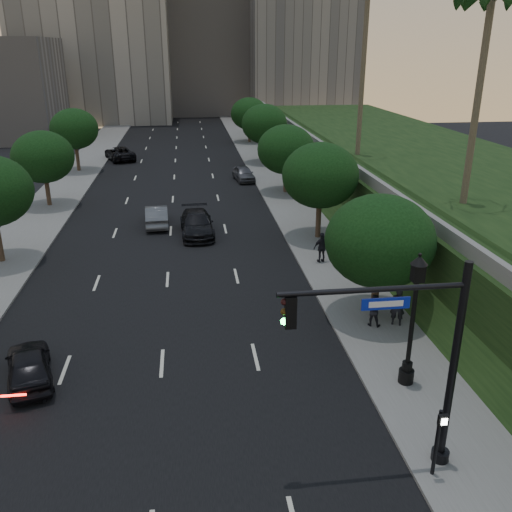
{
  "coord_description": "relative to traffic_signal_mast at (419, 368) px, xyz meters",
  "views": [
    {
      "loc": [
        1.47,
        -15.17,
        12.5
      ],
      "look_at": [
        4.39,
        7.86,
        3.6
      ],
      "focal_mm": 38.0,
      "sensor_mm": 36.0,
      "label": 1
    }
  ],
  "objects": [
    {
      "name": "street_lamp",
      "position": [
        1.66,
        4.3,
        -1.04
      ],
      "size": [
        0.64,
        0.64,
        5.62
      ],
      "color": "black",
      "rests_on": "ground"
    },
    {
      "name": "office_block_left",
      "position": [
        -21.99,
        94.1,
        12.33
      ],
      "size": [
        26.0,
        20.0,
        32.0
      ],
      "primitive_type": "cube",
      "color": "gray",
      "rests_on": "ground"
    },
    {
      "name": "pedestrian_a",
      "position": [
        3.02,
        8.96,
        -2.57
      ],
      "size": [
        0.82,
        0.69,
        1.91
      ],
      "primitive_type": "imported",
      "rotation": [
        0.0,
        0.0,
        2.76
      ],
      "color": "black",
      "rests_on": "sidewalk_right"
    },
    {
      "name": "sidewalk_left",
      "position": [
        -18.24,
        32.1,
        -3.6
      ],
      "size": [
        4.5,
        140.0,
        0.15
      ],
      "primitive_type": "cube",
      "color": "slate",
      "rests_on": "ground"
    },
    {
      "name": "pedestrian_c",
      "position": [
        1.42,
        17.38,
        -2.58
      ],
      "size": [
        1.18,
        0.67,
        1.89
      ],
      "primitive_type": "imported",
      "rotation": [
        0.0,
        0.0,
        3.34
      ],
      "color": "black",
      "rests_on": "sidewalk_right"
    },
    {
      "name": "tree_right_e",
      "position": [
        2.31,
        64.1,
        0.35
      ],
      "size": [
        5.2,
        5.2,
        6.24
      ],
      "color": "#38281C",
      "rests_on": "ground"
    },
    {
      "name": "embankment",
      "position": [
        14.01,
        30.1,
        -1.67
      ],
      "size": [
        18.0,
        90.0,
        4.0
      ],
      "primitive_type": "cube",
      "color": "black",
      "rests_on": "ground"
    },
    {
      "name": "sedan_far_left",
      "position": [
        -14.56,
        53.29,
        -2.86
      ],
      "size": [
        4.51,
        6.39,
        1.62
      ],
      "primitive_type": "imported",
      "rotation": [
        0.0,
        0.0,
        3.49
      ],
      "color": "black",
      "rests_on": "ground"
    },
    {
      "name": "pedestrian_b",
      "position": [
        1.88,
        9.03,
        -2.72
      ],
      "size": [
        0.97,
        0.89,
        1.6
      ],
      "primitive_type": "imported",
      "rotation": [
        0.0,
        0.0,
        2.68
      ],
      "color": "black",
      "rests_on": "sidewalk_right"
    },
    {
      "name": "sedan_near_right",
      "position": [
        -6.08,
        24.1,
        -2.86
      ],
      "size": [
        2.48,
        5.66,
        1.62
      ],
      "primitive_type": "imported",
      "rotation": [
        0.0,
        0.0,
        0.04
      ],
      "color": "black",
      "rests_on": "ground"
    },
    {
      "name": "sedan_far_right",
      "position": [
        -0.99,
        40.57,
        -2.94
      ],
      "size": [
        2.26,
        4.48,
        1.46
      ],
      "primitive_type": "imported",
      "rotation": [
        0.0,
        0.0,
        0.13
      ],
      "color": "#4C4D52",
      "rests_on": "ground"
    },
    {
      "name": "tree_right_a",
      "position": [
        2.31,
        10.1,
        0.35
      ],
      "size": [
        5.2,
        5.2,
        6.24
      ],
      "color": "#38281C",
      "rests_on": "ground"
    },
    {
      "name": "traffic_signal_mast",
      "position": [
        0.0,
        0.0,
        0.0
      ],
      "size": [
        5.68,
        0.56,
        7.0
      ],
      "color": "black",
      "rests_on": "ground"
    },
    {
      "name": "parapet_wall",
      "position": [
        5.51,
        30.1,
        0.68
      ],
      "size": [
        0.35,
        90.0,
        0.7
      ],
      "primitive_type": "cube",
      "color": "slate",
      "rests_on": "embankment"
    },
    {
      "name": "office_block_mid",
      "position": [
        -1.99,
        104.1,
        9.33
      ],
      "size": [
        22.0,
        18.0,
        26.0
      ],
      "primitive_type": "cube",
      "color": "gray",
      "rests_on": "ground"
    },
    {
      "name": "tree_left_c",
      "position": [
        -18.29,
        33.1,
        0.53
      ],
      "size": [
        5.0,
        5.0,
        6.34
      ],
      "color": "#38281C",
      "rests_on": "ground"
    },
    {
      "name": "road_surface",
      "position": [
        -7.99,
        32.1,
        -3.66
      ],
      "size": [
        16.0,
        140.0,
        0.02
      ],
      "primitive_type": "cube",
      "color": "black",
      "rests_on": "ground"
    },
    {
      "name": "tree_right_d",
      "position": [
        2.31,
        49.1,
        0.84
      ],
      "size": [
        5.2,
        5.2,
        6.74
      ],
      "color": "#38281C",
      "rests_on": "ground"
    },
    {
      "name": "tree_right_c",
      "position": [
        2.31,
        35.1,
        0.35
      ],
      "size": [
        5.2,
        5.2,
        6.24
      ],
      "color": "#38281C",
      "rests_on": "ground"
    },
    {
      "name": "ground",
      "position": [
        -7.99,
        2.1,
        -3.67
      ],
      "size": [
        160.0,
        160.0,
        0.0
      ],
      "primitive_type": "plane",
      "color": "black",
      "rests_on": "ground"
    },
    {
      "name": "sedan_near_left",
      "position": [
        -13.18,
        6.52,
        -2.96
      ],
      "size": [
        2.77,
        4.48,
        1.42
      ],
      "primitive_type": "imported",
      "rotation": [
        0.0,
        0.0,
        3.42
      ],
      "color": "black",
      "rests_on": "ground"
    },
    {
      "name": "tree_left_d",
      "position": [
        -18.29,
        47.1,
        0.9
      ],
      "size": [
        5.0,
        5.0,
        6.71
      ],
      "color": "#38281C",
      "rests_on": "ground"
    },
    {
      "name": "office_block_right",
      "position": [
        16.01,
        98.1,
        14.33
      ],
      "size": [
        20.0,
        22.0,
        36.0
      ],
      "primitive_type": "cube",
      "color": "gray",
      "rests_on": "ground"
    },
    {
      "name": "sidewalk_right",
      "position": [
        2.26,
        32.1,
        -3.6
      ],
      "size": [
        4.5,
        140.0,
        0.15
      ],
      "primitive_type": "cube",
      "color": "slate",
      "rests_on": "ground"
    },
    {
      "name": "tree_right_b",
      "position": [
        2.31,
        22.1,
        0.84
      ],
      "size": [
        5.2,
        5.2,
        6.74
      ],
      "color": "#38281C",
      "rests_on": "ground"
    },
    {
      "name": "pedestrian_signal",
      "position": [
        0.59,
        -0.62,
        -2.11
      ],
      "size": [
        0.3,
        0.33,
        2.5
      ],
      "color": "black",
      "rests_on": "ground"
    },
    {
      "name": "sedan_mid_left",
      "position": [
        -9.02,
        26.68,
        -2.9
      ],
      "size": [
        1.87,
        4.74,
        1.54
      ],
      "primitive_type": "imported",
      "rotation": [
        0.0,
        0.0,
        3.19
      ],
      "color": "#56595E",
      "rests_on": "ground"
    }
  ]
}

